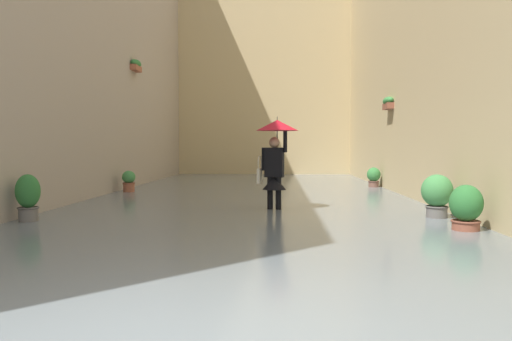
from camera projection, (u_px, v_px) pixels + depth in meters
The scene contains 9 objects.
ground_plane at pixel (253, 200), 13.45m from camera, with size 60.00×60.00×0.00m, color slate.
flood_water at pixel (253, 198), 13.45m from camera, with size 8.89×26.21×0.15m, color slate.
building_facade_far at pixel (264, 73), 24.19m from camera, with size 11.69×1.80×10.10m, color tan.
person_wading at pixel (275, 150), 10.34m from camera, with size 0.88×0.88×2.08m.
potted_plant_near_right at pixel (28, 199), 8.73m from camera, with size 0.42×0.42×0.98m.
potted_plant_far_right at pixel (129, 183), 14.41m from camera, with size 0.38×0.38×0.75m.
potted_plant_far_left at pixel (374, 178), 16.08m from camera, with size 0.43×0.43×0.78m.
potted_plant_mid_left at pixel (466, 210), 7.80m from camera, with size 0.51×0.51×0.86m.
potted_plant_near_left at pixel (437, 196), 9.18m from camera, with size 0.57×0.57×0.95m.
Camera 1 is at (-0.66, 3.28, 1.47)m, focal length 34.84 mm.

